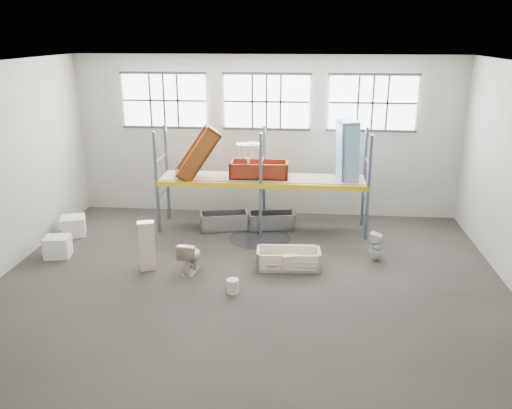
# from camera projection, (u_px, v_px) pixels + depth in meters

# --- Properties ---
(floor) EXTENTS (12.00, 10.00, 0.10)m
(floor) POSITION_uv_depth(u_px,v_px,m) (250.00, 281.00, 12.71)
(floor) COLOR #423F39
(floor) RESTS_ON ground
(ceiling) EXTENTS (12.00, 10.00, 0.10)m
(ceiling) POSITION_uv_depth(u_px,v_px,m) (249.00, 61.00, 11.13)
(ceiling) COLOR silver
(ceiling) RESTS_ON ground
(wall_back) EXTENTS (12.00, 0.10, 5.00)m
(wall_back) POSITION_uv_depth(u_px,v_px,m) (267.00, 137.00, 16.70)
(wall_back) COLOR #B2B1A6
(wall_back) RESTS_ON ground
(wall_front) EXTENTS (12.00, 0.10, 5.00)m
(wall_front) POSITION_uv_depth(u_px,v_px,m) (210.00, 277.00, 7.14)
(wall_front) COLOR #B2B1A5
(wall_front) RESTS_ON ground
(window_left) EXTENTS (2.60, 0.04, 1.60)m
(window_left) POSITION_uv_depth(u_px,v_px,m) (164.00, 100.00, 16.54)
(window_left) COLOR white
(window_left) RESTS_ON wall_back
(window_mid) EXTENTS (2.60, 0.04, 1.60)m
(window_mid) POSITION_uv_depth(u_px,v_px,m) (267.00, 102.00, 16.25)
(window_mid) COLOR white
(window_mid) RESTS_ON wall_back
(window_right) EXTENTS (2.60, 0.04, 1.60)m
(window_right) POSITION_uv_depth(u_px,v_px,m) (373.00, 103.00, 15.97)
(window_right) COLOR white
(window_right) RESTS_ON wall_back
(rack_upright_la) EXTENTS (0.08, 0.08, 3.00)m
(rack_upright_la) POSITION_uv_depth(u_px,v_px,m) (157.00, 183.00, 15.24)
(rack_upright_la) COLOR slate
(rack_upright_la) RESTS_ON floor
(rack_upright_lb) EXTENTS (0.08, 0.08, 3.00)m
(rack_upright_lb) POSITION_uv_depth(u_px,v_px,m) (167.00, 173.00, 16.38)
(rack_upright_lb) COLOR slate
(rack_upright_lb) RESTS_ON floor
(rack_upright_ma) EXTENTS (0.08, 0.08, 3.00)m
(rack_upright_ma) POSITION_uv_depth(u_px,v_px,m) (261.00, 186.00, 14.97)
(rack_upright_ma) COLOR slate
(rack_upright_ma) RESTS_ON floor
(rack_upright_mb) EXTENTS (0.08, 0.08, 3.00)m
(rack_upright_mb) POSITION_uv_depth(u_px,v_px,m) (264.00, 175.00, 16.11)
(rack_upright_mb) COLOR slate
(rack_upright_mb) RESTS_ON floor
(rack_upright_ra) EXTENTS (0.08, 0.08, 3.00)m
(rack_upright_ra) POSITION_uv_depth(u_px,v_px,m) (369.00, 189.00, 14.70)
(rack_upright_ra) COLOR slate
(rack_upright_ra) RESTS_ON floor
(rack_upright_rb) EXTENTS (0.08, 0.08, 3.00)m
(rack_upright_rb) POSITION_uv_depth(u_px,v_px,m) (364.00, 177.00, 15.84)
(rack_upright_rb) COLOR slate
(rack_upright_rb) RESTS_ON floor
(rack_beam_front) EXTENTS (6.00, 0.10, 0.14)m
(rack_beam_front) POSITION_uv_depth(u_px,v_px,m) (261.00, 186.00, 14.97)
(rack_beam_front) COLOR yellow
(rack_beam_front) RESTS_ON floor
(rack_beam_back) EXTENTS (6.00, 0.10, 0.14)m
(rack_beam_back) POSITION_uv_depth(u_px,v_px,m) (264.00, 175.00, 16.11)
(rack_beam_back) COLOR yellow
(rack_beam_back) RESTS_ON floor
(shelf_deck) EXTENTS (5.90, 1.10, 0.03)m
(shelf_deck) POSITION_uv_depth(u_px,v_px,m) (262.00, 178.00, 15.52)
(shelf_deck) COLOR gray
(shelf_deck) RESTS_ON floor
(wet_patch) EXTENTS (1.80, 1.80, 0.00)m
(wet_patch) POSITION_uv_depth(u_px,v_px,m) (260.00, 238.00, 15.25)
(wet_patch) COLOR black
(wet_patch) RESTS_ON floor
(bathtub_beige) EXTENTS (1.63, 0.84, 0.47)m
(bathtub_beige) POSITION_uv_depth(u_px,v_px,m) (288.00, 259.00, 13.28)
(bathtub_beige) COLOR #EEDEC7
(bathtub_beige) RESTS_ON floor
(cistern_spare) EXTENTS (0.43, 0.30, 0.37)m
(cistern_spare) POSITION_uv_depth(u_px,v_px,m) (290.00, 262.00, 12.96)
(cistern_spare) COLOR beige
(cistern_spare) RESTS_ON bathtub_beige
(sink_in_tub) EXTENTS (0.60, 0.60, 0.16)m
(sink_in_tub) POSITION_uv_depth(u_px,v_px,m) (272.00, 265.00, 13.10)
(sink_in_tub) COLOR #C2AAA1
(sink_in_tub) RESTS_ON bathtub_beige
(toilet_beige) EXTENTS (0.55, 0.85, 0.81)m
(toilet_beige) POSITION_uv_depth(u_px,v_px,m) (190.00, 256.00, 12.99)
(toilet_beige) COLOR beige
(toilet_beige) RESTS_ON floor
(cistern_tall) EXTENTS (0.46, 0.37, 1.25)m
(cistern_tall) POSITION_uv_depth(u_px,v_px,m) (147.00, 246.00, 13.06)
(cistern_tall) COLOR beige
(cistern_tall) RESTS_ON floor
(toilet_white) EXTENTS (0.46, 0.45, 0.77)m
(toilet_white) POSITION_uv_depth(u_px,v_px,m) (377.00, 247.00, 13.64)
(toilet_white) COLOR white
(toilet_white) RESTS_ON floor
(steel_tub_left) EXTENTS (1.53, 0.98, 0.52)m
(steel_tub_left) POSITION_uv_depth(u_px,v_px,m) (224.00, 221.00, 15.86)
(steel_tub_left) COLOR #B6B8BE
(steel_tub_left) RESTS_ON floor
(steel_tub_right) EXTENTS (1.44, 0.84, 0.50)m
(steel_tub_right) POSITION_uv_depth(u_px,v_px,m) (271.00, 221.00, 15.92)
(steel_tub_right) COLOR #9A9CA0
(steel_tub_right) RESTS_ON floor
(rust_tub_flat) EXTENTS (1.71, 0.84, 0.47)m
(rust_tub_flat) POSITION_uv_depth(u_px,v_px,m) (259.00, 170.00, 15.44)
(rust_tub_flat) COLOR #972B0D
(rust_tub_flat) RESTS_ON shelf_deck
(rust_tub_tilted) EXTENTS (1.51, 1.11, 1.65)m
(rust_tub_tilted) POSITION_uv_depth(u_px,v_px,m) (198.00, 153.00, 15.32)
(rust_tub_tilted) COLOR brown
(rust_tub_tilted) RESTS_ON shelf_deck
(sink_on_shelf) EXTENTS (0.82, 0.72, 0.60)m
(sink_on_shelf) POSITION_uv_depth(u_px,v_px,m) (248.00, 163.00, 15.09)
(sink_on_shelf) COLOR white
(sink_on_shelf) RESTS_ON rust_tub_flat
(blue_tub_upright) EXTENTS (0.69, 0.91, 1.77)m
(blue_tub_upright) POSITION_uv_depth(u_px,v_px,m) (347.00, 152.00, 15.07)
(blue_tub_upright) COLOR #7CA9D1
(blue_tub_upright) RESTS_ON shelf_deck
(bucket) EXTENTS (0.30, 0.30, 0.32)m
(bucket) POSITION_uv_depth(u_px,v_px,m) (233.00, 286.00, 12.01)
(bucket) COLOR silver
(bucket) RESTS_ON floor
(carton_near) EXTENTS (0.73, 0.65, 0.55)m
(carton_near) POSITION_uv_depth(u_px,v_px,m) (58.00, 247.00, 13.92)
(carton_near) COLOR white
(carton_near) RESTS_ON floor
(carton_far) EXTENTS (0.85, 0.85, 0.55)m
(carton_far) POSITION_uv_depth(u_px,v_px,m) (73.00, 226.00, 15.40)
(carton_far) COLOR white
(carton_far) RESTS_ON floor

